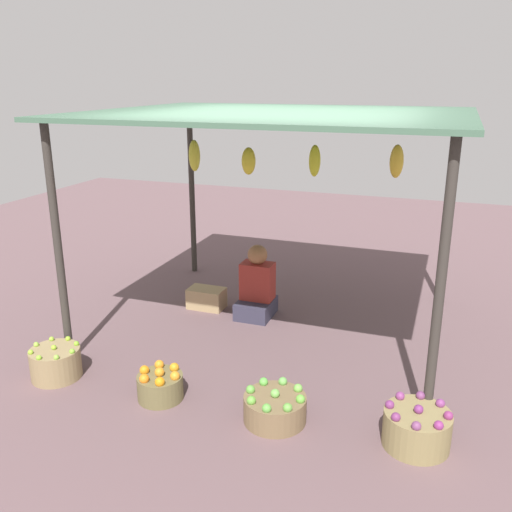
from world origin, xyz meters
TOP-DOWN VIEW (x-y plane):
  - ground_plane at (0.00, 0.00)m, footprint 14.00×14.00m
  - market_stall_structure at (0.00, 0.01)m, footprint 3.40×2.88m
  - vendor_person at (-0.29, 0.22)m, footprint 0.36×0.44m
  - basket_limes at (-1.46, -1.59)m, footprint 0.42×0.42m
  - basket_oranges at (-0.46, -1.58)m, footprint 0.36×0.36m
  - basket_green_apples at (0.49, -1.56)m, footprint 0.47×0.47m
  - basket_purple_onions at (1.50, -1.51)m, footprint 0.46×0.46m
  - wooden_crate_near_vendor at (-0.88, 0.21)m, footprint 0.40×0.25m

SIDE VIEW (x-z plane):
  - ground_plane at x=0.00m, z-range 0.00..0.00m
  - basket_green_apples at x=0.49m, z-range -0.02..0.24m
  - wooden_crate_near_vendor at x=-0.88m, z-range 0.00..0.23m
  - basket_oranges at x=-0.46m, z-range -0.02..0.25m
  - basket_limes at x=-1.46m, z-range -0.02..0.28m
  - basket_purple_onions at x=1.50m, z-range -0.02..0.29m
  - vendor_person at x=-0.29m, z-range -0.09..0.69m
  - market_stall_structure at x=0.00m, z-range 0.94..3.08m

